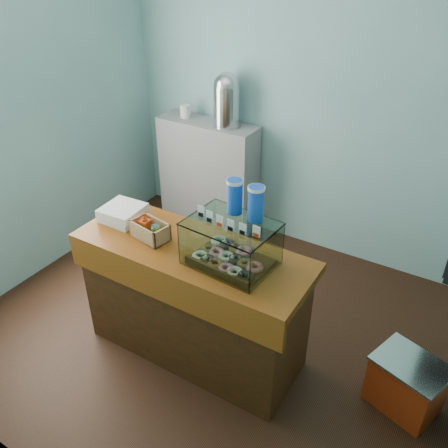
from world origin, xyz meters
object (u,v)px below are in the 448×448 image
Objects in this scene: counter at (194,301)px; coffee_urn at (227,98)px; display_case at (233,239)px; red_cooler at (406,384)px.

coffee_urn reaches higher than counter.
display_case reaches higher than counter.
coffee_urn is at bearing 166.72° from red_cooler.
display_case is 1.86m from coffee_urn.
coffee_urn reaches higher than red_cooler.
counter is at bearing -150.11° from red_cooler.
counter is 1.48m from red_cooler.
coffee_urn is (-0.69, 1.58, 0.90)m from counter.
red_cooler is at bearing 11.91° from counter.
counter is at bearing -66.43° from coffee_urn.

